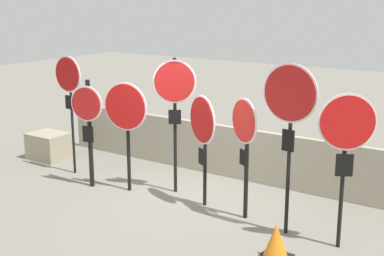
# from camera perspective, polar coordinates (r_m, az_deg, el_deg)

# --- Properties ---
(ground_plane) EXTENTS (40.00, 40.00, 0.00)m
(ground_plane) POSITION_cam_1_polar(r_m,az_deg,el_deg) (9.93, -0.71, -7.89)
(ground_plane) COLOR gray
(fence_back) EXTENTS (8.81, 0.12, 1.08)m
(fence_back) POSITION_cam_1_polar(r_m,az_deg,el_deg) (11.12, 4.28, -2.59)
(fence_back) COLOR #A89E89
(fence_back) RESTS_ON ground
(stop_sign_0) EXTENTS (0.75, 0.12, 2.51)m
(stop_sign_0) POSITION_cam_1_polar(r_m,az_deg,el_deg) (11.30, -13.04, 4.59)
(stop_sign_0) COLOR black
(stop_sign_0) RESTS_ON ground
(stop_sign_1) EXTENTS (0.68, 0.20, 2.14)m
(stop_sign_1) POSITION_cam_1_polar(r_m,az_deg,el_deg) (10.49, -11.04, 1.03)
(stop_sign_1) COLOR black
(stop_sign_1) RESTS_ON ground
(stop_sign_2) EXTENTS (0.91, 0.18, 2.14)m
(stop_sign_2) POSITION_cam_1_polar(r_m,az_deg,el_deg) (10.10, -7.07, 1.58)
(stop_sign_2) COLOR black
(stop_sign_2) RESTS_ON ground
(stop_sign_3) EXTENTS (0.69, 0.45, 2.59)m
(stop_sign_3) POSITION_cam_1_polar(r_m,az_deg,el_deg) (9.89, -1.86, 3.58)
(stop_sign_3) COLOR black
(stop_sign_3) RESTS_ON ground
(stop_sign_4) EXTENTS (0.77, 0.44, 2.02)m
(stop_sign_4) POSITION_cam_1_polar(r_m,az_deg,el_deg) (9.33, 1.14, 0.06)
(stop_sign_4) COLOR black
(stop_sign_4) RESTS_ON ground
(stop_sign_5) EXTENTS (0.66, 0.42, 2.08)m
(stop_sign_5) POSITION_cam_1_polar(r_m,az_deg,el_deg) (8.81, 5.64, -0.62)
(stop_sign_5) COLOR black
(stop_sign_5) RESTS_ON ground
(stop_sign_6) EXTENTS (0.90, 0.14, 2.72)m
(stop_sign_6) POSITION_cam_1_polar(r_m,az_deg,el_deg) (8.15, 10.38, 2.16)
(stop_sign_6) COLOR black
(stop_sign_6) RESTS_ON ground
(stop_sign_7) EXTENTS (0.74, 0.43, 2.36)m
(stop_sign_7) POSITION_cam_1_polar(r_m,az_deg,el_deg) (7.91, 16.14, -0.72)
(stop_sign_7) COLOR black
(stop_sign_7) RESTS_ON ground
(traffic_cone_0) EXTENTS (0.43, 0.43, 0.52)m
(traffic_cone_0) POSITION_cam_1_polar(r_m,az_deg,el_deg) (7.93, 8.94, -11.85)
(traffic_cone_0) COLOR black
(traffic_cone_0) RESTS_ON ground
(storage_crate) EXTENTS (0.87, 0.70, 0.61)m
(storage_crate) POSITION_cam_1_polar(r_m,az_deg,el_deg) (12.85, -15.02, -1.87)
(storage_crate) COLOR #9E937A
(storage_crate) RESTS_ON ground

